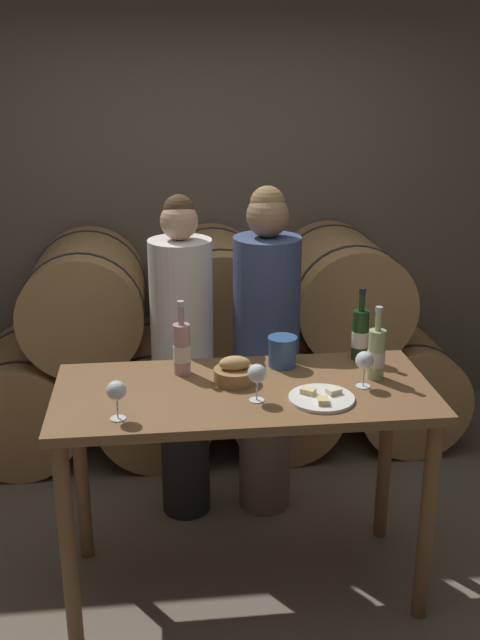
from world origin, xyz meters
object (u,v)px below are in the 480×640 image
person_left (183,358)px  wine_glass_left (257,374)px  person_right (266,352)px  wine_bottle_red (360,334)px  wine_bottle_white (376,354)px  wine_glass_center (365,361)px  wine_bottle_rose (182,348)px  blue_crock (282,350)px  bread_basket (235,373)px  wine_glass_far_left (116,391)px  tasting_table (244,420)px  cheese_plate (321,398)px

person_left → wine_glass_left: bearing=-70.5°
wine_glass_left → person_right: bearing=78.8°
wine_bottle_red → wine_bottle_white: bearing=-87.1°
person_left → wine_glass_center: 1.00m
wine_bottle_rose → wine_glass_center: bearing=-17.0°
person_left → wine_glass_left: (0.26, -0.75, 0.22)m
wine_bottle_white → blue_crock: (-0.37, 0.17, -0.04)m
person_right → wine_bottle_rose: person_right is taller
person_right → bread_basket: 0.62m
blue_crock → wine_glass_far_left: wine_glass_far_left is taller
person_right → wine_glass_left: 0.79m
tasting_table → person_right: (0.18, 0.63, 0.05)m
wine_bottle_white → wine_bottle_red: bearing=92.9°
wine_bottle_rose → wine_glass_center: wine_bottle_rose is taller
wine_glass_center → wine_bottle_rose: bearing=163.0°
wine_bottle_white → cheese_plate: bearing=-145.0°
wine_glass_center → wine_glass_left: bearing=-169.5°
tasting_table → person_right: person_right is taller
bread_basket → wine_glass_center: bearing=-11.1°
wine_glass_center → person_left: bearing=137.2°
person_left → wine_glass_center: bearing=-42.8°
wine_bottle_red → blue_crock: 0.36m
person_right → wine_glass_center: bearing=-65.3°
wine_bottle_rose → cheese_plate: size_ratio=1.24×
person_right → bread_basket: (-0.22, -0.56, 0.14)m
person_right → blue_crock: size_ratio=12.51×
person_left → wine_glass_center: size_ratio=10.65×
person_left → person_right: person_right is taller
wine_bottle_rose → bread_basket: wine_bottle_rose is taller
person_left → wine_glass_far_left: 0.92m
wine_glass_left → wine_glass_center: same height
person_right → wine_bottle_rose: (-0.43, -0.44, 0.21)m
tasting_table → wine_bottle_white: size_ratio=4.90×
wine_glass_far_left → wine_glass_left: 0.55m
wine_bottle_rose → bread_basket: bearing=-30.0°
wine_glass_center → wine_glass_far_left: bearing=-169.5°
blue_crock → wine_glass_far_left: 0.83m
person_right → wine_bottle_white: 0.72m
wine_bottle_rose → wine_glass_left: bearing=-47.8°
person_right → wine_bottle_red: person_right is taller
blue_crock → wine_bottle_white: bearing=-25.2°
tasting_table → person_right: bearing=73.6°
bread_basket → cheese_plate: size_ratio=0.66×
wine_bottle_red → wine_bottle_white: 0.22m
wine_bottle_rose → bread_basket: 0.25m
tasting_table → wine_glass_far_left: 0.60m
wine_bottle_red → wine_bottle_rose: 0.80m
cheese_plate → wine_glass_far_left: (-0.79, -0.08, 0.10)m
tasting_table → person_right: size_ratio=0.92×
person_left → wine_glass_left: person_left is taller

